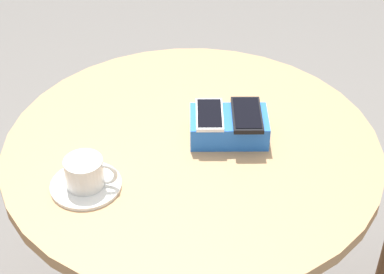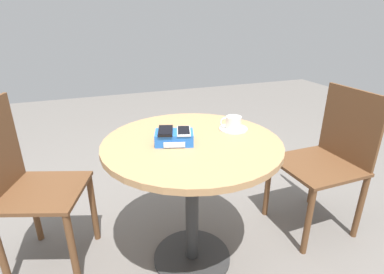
{
  "view_description": "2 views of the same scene",
  "coord_description": "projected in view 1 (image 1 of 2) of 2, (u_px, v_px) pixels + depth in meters",
  "views": [
    {
      "loc": [
        0.35,
        1.1,
        1.66
      ],
      "look_at": [
        0.0,
        0.0,
        0.76
      ],
      "focal_mm": 60.0,
      "sensor_mm": 36.0,
      "label": 1
    },
    {
      "loc": [
        -0.46,
        -1.25,
        1.3
      ],
      "look_at": [
        0.0,
        0.0,
        0.76
      ],
      "focal_mm": 28.0,
      "sensor_mm": 36.0,
      "label": 2
    }
  ],
  "objects": [
    {
      "name": "phone_box",
      "position": [
        228.0,
        126.0,
        1.48
      ],
      "size": [
        0.2,
        0.16,
        0.06
      ],
      "color": "blue",
      "rests_on": "round_table"
    },
    {
      "name": "saucer",
      "position": [
        86.0,
        185.0,
        1.36
      ],
      "size": [
        0.15,
        0.15,
        0.01
      ],
      "primitive_type": "cylinder",
      "color": "silver",
      "rests_on": "round_table"
    },
    {
      "name": "phone_black",
      "position": [
        247.0,
        115.0,
        1.46
      ],
      "size": [
        0.1,
        0.15,
        0.01
      ],
      "color": "black",
      "rests_on": "phone_box"
    },
    {
      "name": "phone_white",
      "position": [
        209.0,
        114.0,
        1.46
      ],
      "size": [
        0.1,
        0.13,
        0.01
      ],
      "color": "silver",
      "rests_on": "phone_box"
    },
    {
      "name": "coffee_cup",
      "position": [
        85.0,
        172.0,
        1.34
      ],
      "size": [
        0.11,
        0.08,
        0.06
      ],
      "color": "silver",
      "rests_on": "saucer"
    },
    {
      "name": "round_table",
      "position": [
        192.0,
        190.0,
        1.57
      ],
      "size": [
        0.87,
        0.87,
        0.74
      ],
      "color": "#2D2D2D",
      "rests_on": "ground_plane"
    }
  ]
}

